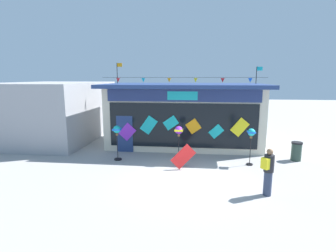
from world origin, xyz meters
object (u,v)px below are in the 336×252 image
at_px(wind_spinner_far_left, 117,133).
at_px(trash_bin, 296,151).
at_px(wind_spinner_center_left, 251,136).
at_px(kite_shop_building, 184,114).
at_px(wind_spinner_left, 179,133).
at_px(person_near_camera, 268,171).
at_px(display_kite_on_ground, 183,157).

distance_m(wind_spinner_far_left, trash_bin, 8.86).
bearing_deg(wind_spinner_center_left, trash_bin, 21.66).
xyz_separation_m(kite_shop_building, wind_spinner_left, (-0.06, -3.61, -0.40)).
relative_size(wind_spinner_far_left, person_near_camera, 1.03).
bearing_deg(wind_spinner_far_left, trash_bin, 5.89).
bearing_deg(kite_shop_building, person_near_camera, -64.53).
relative_size(kite_shop_building, person_near_camera, 5.42).
bearing_deg(wind_spinner_center_left, wind_spinner_far_left, 179.58).
height_order(wind_spinner_center_left, person_near_camera, wind_spinner_center_left).
relative_size(kite_shop_building, trash_bin, 9.76).
bearing_deg(trash_bin, kite_shop_building, 155.08).
bearing_deg(wind_spinner_center_left, person_near_camera, -90.40).
height_order(kite_shop_building, wind_spinner_left, kite_shop_building).
bearing_deg(wind_spinner_left, person_near_camera, -44.17).
relative_size(wind_spinner_left, display_kite_on_ground, 1.70).
height_order(wind_spinner_left, display_kite_on_ground, wind_spinner_left).
height_order(trash_bin, display_kite_on_ground, display_kite_on_ground).
height_order(wind_spinner_far_left, trash_bin, wind_spinner_far_left).
bearing_deg(kite_shop_building, wind_spinner_center_left, -47.60).
bearing_deg(display_kite_on_ground, wind_spinner_left, 106.75).
xyz_separation_m(wind_spinner_left, wind_spinner_center_left, (3.33, 0.02, -0.06)).
xyz_separation_m(wind_spinner_left, person_near_camera, (3.31, -3.22, -0.58)).
relative_size(kite_shop_building, display_kite_on_ground, 8.63).
distance_m(wind_spinner_center_left, person_near_camera, 3.28).
relative_size(wind_spinner_center_left, trash_bin, 1.86).
distance_m(kite_shop_building, trash_bin, 6.41).
height_order(person_near_camera, display_kite_on_ground, person_near_camera).
bearing_deg(wind_spinner_far_left, wind_spinner_left, -1.36).
distance_m(wind_spinner_center_left, display_kite_on_ground, 3.31).
height_order(kite_shop_building, person_near_camera, kite_shop_building).
bearing_deg(wind_spinner_far_left, kite_shop_building, 48.84).
height_order(wind_spinner_left, person_near_camera, wind_spinner_left).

